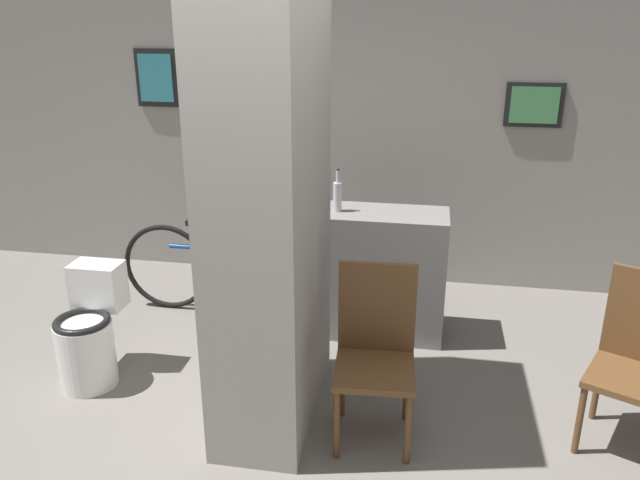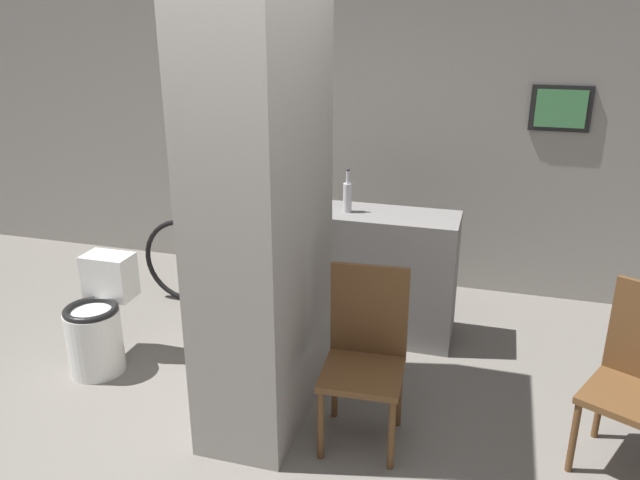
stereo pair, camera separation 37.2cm
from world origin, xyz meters
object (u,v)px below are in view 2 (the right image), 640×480
(chair_by_doorway, at_px, (640,376))
(toilet, at_px, (98,323))
(bottle_tall, at_px, (347,196))
(chair_near_pillar, at_px, (365,350))
(bicycle, at_px, (248,267))

(chair_by_doorway, bearing_deg, toilet, -155.01)
(toilet, xyz_separation_m, bottle_tall, (1.44, 0.94, 0.72))
(bottle_tall, bearing_deg, chair_near_pillar, -71.17)
(bottle_tall, bearing_deg, toilet, -146.88)
(toilet, xyz_separation_m, chair_by_doorway, (3.20, -0.05, 0.20))
(chair_near_pillar, distance_m, bottle_tall, 1.30)
(chair_near_pillar, height_order, chair_by_doorway, same)
(toilet, height_order, chair_by_doorway, chair_by_doorway)
(chair_near_pillar, relative_size, chair_by_doorway, 1.00)
(chair_by_doorway, distance_m, bicycle, 2.81)
(toilet, relative_size, bottle_tall, 2.35)
(toilet, xyz_separation_m, bicycle, (0.62, 1.06, 0.04))
(chair_near_pillar, bearing_deg, bottle_tall, 105.25)
(toilet, height_order, chair_near_pillar, chair_near_pillar)
(bicycle, distance_m, bottle_tall, 1.06)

